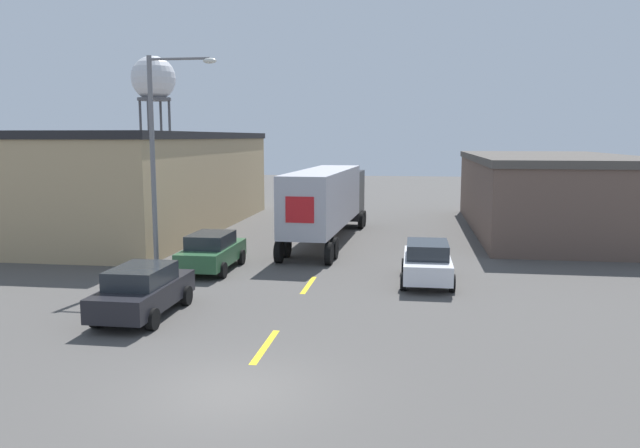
# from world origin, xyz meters

# --- Properties ---
(ground_plane) EXTENTS (160.00, 160.00, 0.00)m
(ground_plane) POSITION_xyz_m (0.00, 0.00, 0.00)
(ground_plane) COLOR #4C4947
(road_centerline) EXTENTS (0.20, 17.44, 0.01)m
(road_centerline) POSITION_xyz_m (0.00, 10.36, 0.00)
(road_centerline) COLOR yellow
(road_centerline) RESTS_ON ground_plane
(warehouse_left) EXTENTS (11.53, 22.68, 6.02)m
(warehouse_left) POSITION_xyz_m (-13.34, 23.83, 3.02)
(warehouse_left) COLOR tan
(warehouse_left) RESTS_ON ground_plane
(warehouse_right) EXTENTS (9.21, 19.51, 4.66)m
(warehouse_right) POSITION_xyz_m (12.18, 26.52, 2.34)
(warehouse_right) COLOR brown
(warehouse_right) RESTS_ON ground_plane
(semi_truck) EXTENTS (3.21, 14.46, 4.02)m
(semi_truck) POSITION_xyz_m (-0.60, 20.68, 2.42)
(semi_truck) COLOR black
(semi_truck) RESTS_ON ground_plane
(parked_car_right_mid) EXTENTS (2.03, 4.57, 1.65)m
(parked_car_right_mid) POSITION_xyz_m (4.57, 11.46, 0.85)
(parked_car_right_mid) COLOR silver
(parked_car_right_mid) RESTS_ON ground_plane
(parked_car_left_far) EXTENTS (2.03, 4.57, 1.65)m
(parked_car_left_far) POSITION_xyz_m (-4.57, 12.40, 0.85)
(parked_car_left_far) COLOR #2D5B38
(parked_car_left_far) RESTS_ON ground_plane
(parked_car_left_near) EXTENTS (2.03, 4.57, 1.65)m
(parked_car_left_near) POSITION_xyz_m (-4.57, 5.40, 0.85)
(parked_car_left_near) COLOR black
(parked_car_left_near) RESTS_ON ground_plane
(water_tower) EXTENTS (4.88, 4.88, 14.60)m
(water_tower) POSITION_xyz_m (-24.64, 53.95, 11.91)
(water_tower) COLOR #47474C
(water_tower) RESTS_ON ground_plane
(street_lamp) EXTENTS (2.91, 0.32, 8.98)m
(street_lamp) POSITION_xyz_m (-6.33, 11.36, 5.19)
(street_lamp) COLOR slate
(street_lamp) RESTS_ON ground_plane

